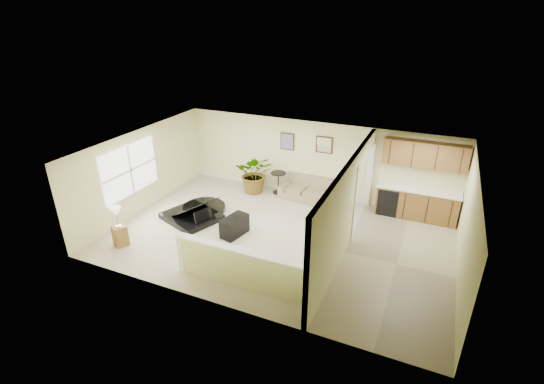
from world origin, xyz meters
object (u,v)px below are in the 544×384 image
at_px(piano_bench, 235,226).
at_px(lamp_stand, 119,229).
at_px(accent_table, 278,180).
at_px(loveseat, 306,188).
at_px(piano, 192,198).
at_px(small_plant, 343,204).
at_px(palm_plant, 255,174).

xyz_separation_m(piano_bench, lamp_stand, (-2.51, -1.66, 0.20)).
height_order(accent_table, lamp_stand, lamp_stand).
bearing_deg(loveseat, piano, -130.28).
relative_size(piano_bench, small_plant, 1.70).
distance_m(piano, loveseat, 3.75).
bearing_deg(palm_plant, piano, -111.87).
relative_size(piano_bench, palm_plant, 0.53).
bearing_deg(accent_table, loveseat, 1.19).
bearing_deg(piano_bench, small_plant, 48.39).
xyz_separation_m(piano, accent_table, (1.69, 2.58, -0.14)).
distance_m(piano_bench, small_plant, 3.55).
distance_m(piano, accent_table, 3.09).
xyz_separation_m(piano_bench, accent_table, (0.03, 3.01, 0.20)).
xyz_separation_m(palm_plant, small_plant, (3.07, -0.13, -0.47)).
height_order(piano_bench, palm_plant, palm_plant).
distance_m(piano, small_plant, 4.60).
distance_m(piano_bench, loveseat, 3.20).
height_order(piano, small_plant, piano).
xyz_separation_m(piano, palm_plant, (0.94, 2.35, 0.06)).
height_order(palm_plant, lamp_stand, palm_plant).
bearing_deg(lamp_stand, accent_table, 61.51).
relative_size(piano_bench, accent_table, 1.10).
bearing_deg(palm_plant, loveseat, 8.37).
height_order(piano_bench, accent_table, accent_table).
bearing_deg(piano, accent_table, 76.79).
bearing_deg(lamp_stand, piano_bench, 33.58).
bearing_deg(piano_bench, piano, 165.42).
bearing_deg(accent_table, lamp_stand, -118.49).
relative_size(loveseat, palm_plant, 1.12).
xyz_separation_m(accent_table, palm_plant, (-0.75, -0.24, 0.20)).
distance_m(accent_table, lamp_stand, 5.32).
xyz_separation_m(small_plant, lamp_stand, (-4.86, -4.32, 0.27)).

